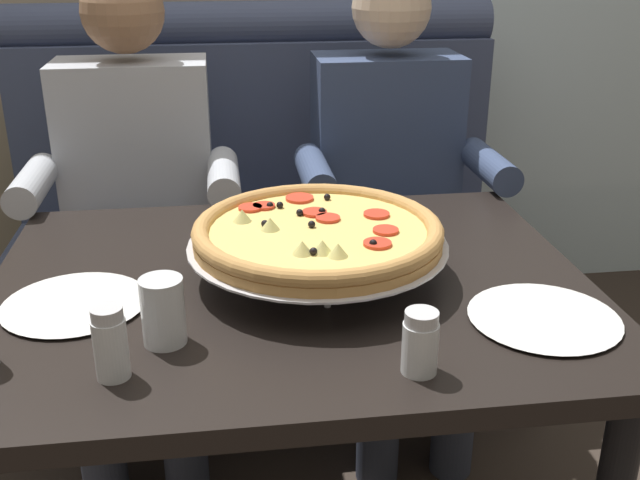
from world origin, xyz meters
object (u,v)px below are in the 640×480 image
(dining_table, at_px, (291,323))
(diner_left, at_px, (136,187))
(plate_near_left, at_px, (544,314))
(drinking_glass, at_px, (163,315))
(patio_chair, at_px, (479,104))
(diner_right, at_px, (393,176))
(plate_near_right, at_px, (74,300))
(booth_bench, at_px, (264,249))
(pizza, at_px, (318,234))
(shaker_parmesan, at_px, (420,346))
(shaker_oregano, at_px, (111,348))

(dining_table, bearing_deg, diner_left, 118.15)
(plate_near_left, bearing_deg, drinking_glass, 178.95)
(drinking_glass, height_order, patio_chair, patio_chair)
(diner_left, height_order, diner_right, same)
(dining_table, relative_size, diner_right, 0.88)
(plate_near_right, bearing_deg, drinking_glass, -42.00)
(booth_bench, height_order, dining_table, booth_bench)
(diner_left, distance_m, diner_right, 0.69)
(patio_chair, bearing_deg, plate_near_left, -106.93)
(patio_chair, bearing_deg, diner_left, -132.43)
(dining_table, xyz_separation_m, diner_left, (-0.35, 0.65, 0.08))
(dining_table, bearing_deg, pizza, 11.80)
(shaker_parmesan, bearing_deg, plate_near_left, 26.80)
(booth_bench, bearing_deg, shaker_oregano, -103.59)
(shaker_oregano, bearing_deg, diner_right, 55.84)
(pizza, distance_m, shaker_oregano, 0.46)
(patio_chair, bearing_deg, shaker_parmesan, -111.03)
(patio_chair, bearing_deg, shaker_oregano, -119.42)
(booth_bench, distance_m, patio_chair, 1.83)
(booth_bench, distance_m, pizza, 0.99)
(shaker_oregano, distance_m, plate_near_right, 0.26)
(shaker_parmesan, bearing_deg, shaker_oregano, 174.00)
(plate_near_left, height_order, plate_near_right, same)
(plate_near_left, bearing_deg, diner_right, 94.25)
(plate_near_left, bearing_deg, plate_near_right, 168.63)
(dining_table, height_order, shaker_oregano, shaker_oregano)
(plate_near_right, bearing_deg, patio_chair, 56.53)
(diner_left, bearing_deg, dining_table, -61.85)
(plate_near_right, xyz_separation_m, patio_chair, (1.56, 2.36, -0.21))
(diner_right, distance_m, shaker_parmesan, 1.00)
(plate_near_left, distance_m, drinking_glass, 0.63)
(booth_bench, bearing_deg, plate_near_right, -111.80)
(diner_right, bearing_deg, plate_near_right, -136.32)
(diner_left, distance_m, shaker_oregano, 0.94)
(booth_bench, relative_size, plate_near_left, 6.00)
(pizza, distance_m, plate_near_left, 0.43)
(plate_near_left, bearing_deg, shaker_oregano, -173.52)
(pizza, bearing_deg, diner_right, 65.24)
(plate_near_right, bearing_deg, pizza, 8.33)
(diner_left, distance_m, pizza, 0.76)
(booth_bench, relative_size, plate_near_right, 6.07)
(shaker_parmesan, bearing_deg, booth_bench, 97.21)
(shaker_parmesan, relative_size, plate_near_left, 0.39)
(plate_near_right, xyz_separation_m, drinking_glass, (0.16, -0.15, 0.04))
(booth_bench, xyz_separation_m, diner_right, (0.35, -0.27, 0.31))
(dining_table, distance_m, diner_right, 0.74)
(plate_near_right, bearing_deg, diner_right, 43.68)
(booth_bench, height_order, plate_near_right, booth_bench)
(booth_bench, bearing_deg, plate_near_left, -70.01)
(dining_table, xyz_separation_m, plate_near_right, (-0.39, -0.05, 0.10))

